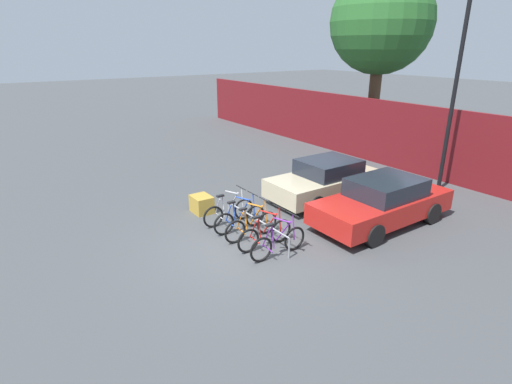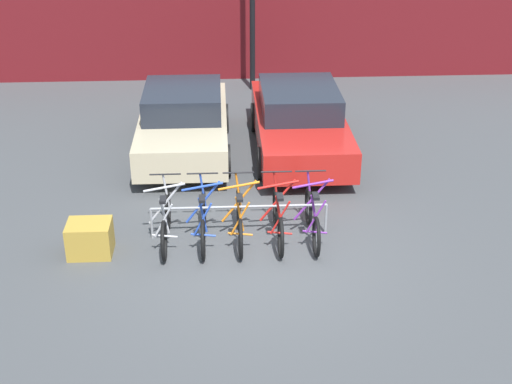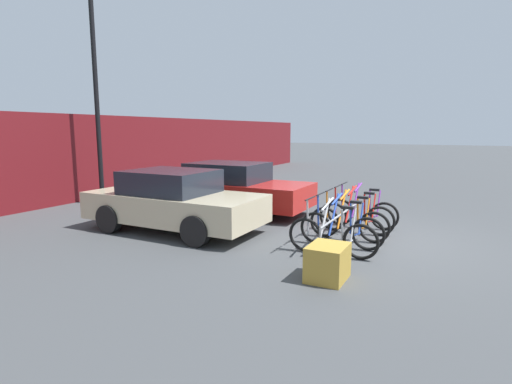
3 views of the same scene
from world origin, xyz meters
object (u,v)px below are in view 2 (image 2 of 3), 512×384
object	(u,v)px
bicycle_silver	(166,222)
bicycle_blue	(203,221)
car_beige	(184,122)
bicycle_orange	(239,220)
bike_rack	(239,211)
bicycle_red	(278,219)
car_red	(299,121)
cargo_crate	(90,238)
bicycle_purple	(312,218)

from	to	relation	value
bicycle_silver	bicycle_blue	xyz separation A→B (m)	(0.62, 0.00, 0.00)
bicycle_silver	car_beige	world-z (taller)	car_beige
bicycle_silver	bicycle_orange	size ratio (longest dim) A/B	1.00
bicycle_silver	bicycle_orange	world-z (taller)	same
car_beige	bike_rack	bearing A→B (deg)	-73.95
bicycle_red	car_red	size ratio (longest dim) A/B	0.38
cargo_crate	bicycle_red	bearing A→B (deg)	5.44
car_red	bicycle_purple	bearing A→B (deg)	-92.69
bicycle_silver	car_beige	bearing A→B (deg)	89.76
bicycle_red	car_red	xyz separation A→B (m)	(0.75, 3.72, 0.31)
bicycle_silver	car_red	distance (m)	4.55
bicycle_orange	car_beige	bearing A→B (deg)	102.47
bicycle_silver	bicycle_purple	xyz separation A→B (m)	(2.42, 0.00, 0.00)
bicycle_blue	car_beige	size ratio (longest dim) A/B	0.42
bike_rack	bicycle_blue	xyz separation A→B (m)	(-0.59, -0.15, -0.10)
bicycle_red	bicycle_purple	xyz separation A→B (m)	(0.57, 0.00, 0.00)
bike_rack	bicycle_orange	size ratio (longest dim) A/B	1.73
bicycle_orange	car_beige	xyz separation A→B (m)	(-1.05, 3.79, 0.31)
bicycle_silver	car_red	world-z (taller)	car_red
bicycle_purple	cargo_crate	xyz separation A→B (m)	(-3.62, -0.29, -0.10)
bicycle_silver	bicycle_orange	distance (m)	1.21
bike_rack	bicycle_silver	world-z (taller)	bicycle_silver
bicycle_silver	cargo_crate	distance (m)	1.24
bicycle_blue	car_red	bearing A→B (deg)	58.81
bicycle_blue	car_beige	distance (m)	3.83
car_red	cargo_crate	xyz separation A→B (m)	(-3.80, -4.01, -0.42)
car_beige	cargo_crate	xyz separation A→B (m)	(-1.36, -4.08, -0.42)
cargo_crate	bicycle_orange	bearing A→B (deg)	6.87
bicycle_silver	car_beige	distance (m)	3.81
bicycle_blue	bicycle_purple	xyz separation A→B (m)	(1.81, 0.00, 0.00)
bicycle_silver	bicycle_blue	size ratio (longest dim) A/B	1.00
bicycle_blue	car_red	world-z (taller)	car_red
bicycle_silver	car_beige	size ratio (longest dim) A/B	0.42
bicycle_purple	bicycle_orange	bearing A→B (deg)	178.89
bicycle_red	bicycle_purple	world-z (taller)	same
bicycle_silver	car_beige	xyz separation A→B (m)	(0.16, 3.79, 0.31)
bike_rack	bicycle_silver	distance (m)	1.22
bicycle_silver	bicycle_blue	distance (m)	0.62
bicycle_purple	bicycle_red	bearing A→B (deg)	178.89
bike_rack	bicycle_blue	distance (m)	0.62
bike_rack	bicycle_blue	bearing A→B (deg)	-165.97
bicycle_blue	cargo_crate	xyz separation A→B (m)	(-1.82, -0.29, -0.10)
car_beige	cargo_crate	bearing A→B (deg)	-108.47
bicycle_purple	car_beige	world-z (taller)	car_beige
car_red	cargo_crate	world-z (taller)	car_red
cargo_crate	car_beige	bearing A→B (deg)	71.53
car_red	bicycle_blue	bearing A→B (deg)	-118.02
bicycle_red	cargo_crate	bearing A→B (deg)	-177.74
bike_rack	bicycle_orange	world-z (taller)	bicycle_orange
bike_rack	bicycle_purple	size ratio (longest dim) A/B	1.73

